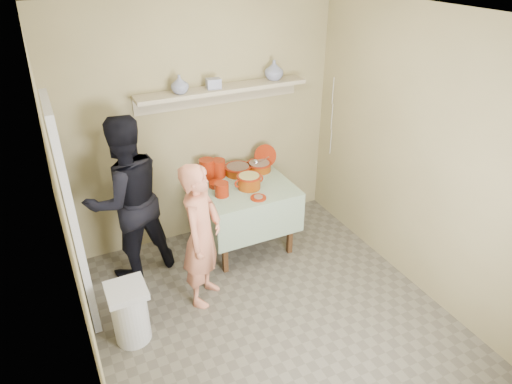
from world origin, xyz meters
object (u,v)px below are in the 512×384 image
cazuela_rice (249,181)px  trash_bin (130,313)px  person_helper (127,199)px  serving_table (243,193)px  person_cook (202,236)px

cazuela_rice → trash_bin: cazuela_rice is taller
cazuela_rice → trash_bin: (-1.47, -0.77, -0.56)m
person_helper → serving_table: bearing=165.0°
trash_bin → person_helper: bearing=75.3°
serving_table → trash_bin: (-1.44, -0.88, -0.36)m
serving_table → trash_bin: serving_table is taller
cazuela_rice → serving_table: bearing=101.9°
person_cook → serving_table: person_cook is taller
person_cook → person_helper: (-0.50, 0.71, 0.14)m
person_cook → cazuela_rice: 0.91m
person_cook → person_helper: bearing=75.9°
person_helper → cazuela_rice: (1.22, -0.17, 0.00)m
person_helper → serving_table: size_ratio=1.73×
person_helper → serving_table: person_helper is taller
person_helper → trash_bin: bearing=63.3°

